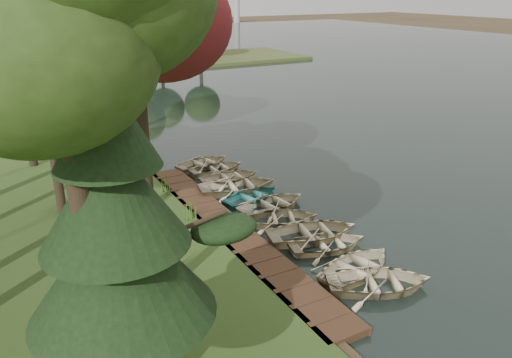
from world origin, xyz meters
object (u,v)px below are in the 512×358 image
rowboat_1 (358,265)px  stored_rowboat (102,184)px  rowboat_2 (328,242)px  pine_tree (115,224)px  boardwalk (229,231)px  rowboat_0 (379,280)px

rowboat_1 → stored_rowboat: size_ratio=0.91×
rowboat_2 → pine_tree: (-9.11, -4.98, 5.10)m
boardwalk → rowboat_1: size_ratio=4.63×
boardwalk → stored_rowboat: bearing=118.9°
rowboat_2 → rowboat_1: bearing=-172.1°
rowboat_0 → rowboat_1: rowboat_0 is taller
rowboat_0 → rowboat_2: bearing=21.7°
boardwalk → pine_tree: pine_tree is taller
stored_rowboat → rowboat_1: bearing=-131.0°
boardwalk → rowboat_1: bearing=-62.5°
rowboat_0 → stored_rowboat: stored_rowboat is taller
rowboat_0 → pine_tree: pine_tree is taller
rowboat_1 → boardwalk: bearing=13.6°
boardwalk → rowboat_2: (2.80, -3.15, 0.23)m
rowboat_1 → rowboat_0: bearing=165.1°
stored_rowboat → pine_tree: pine_tree is taller
rowboat_0 → stored_rowboat: 14.37m
boardwalk → rowboat_2: rowboat_2 is taller
boardwalk → pine_tree: 11.58m
stored_rowboat → rowboat_2: bearing=-125.8°
rowboat_2 → pine_tree: 11.56m
rowboat_1 → pine_tree: bearing=94.6°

